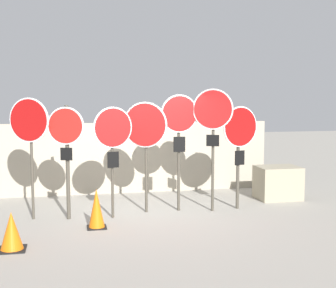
{
  "coord_description": "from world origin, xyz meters",
  "views": [
    {
      "loc": [
        -1.44,
        -9.46,
        2.47
      ],
      "look_at": [
        0.55,
        0.0,
        1.46
      ],
      "focal_mm": 50.0,
      "sensor_mm": 36.0,
      "label": 1
    }
  ],
  "objects_px": {
    "stop_sign_2": "(113,135)",
    "traffic_cone_0": "(12,231)",
    "stop_sign_3": "(145,130)",
    "stop_sign_4": "(179,125)",
    "stop_sign_6": "(240,135)",
    "stop_sign_1": "(66,140)",
    "storage_crate": "(278,183)",
    "stop_sign_0": "(29,127)",
    "stop_sign_5": "(213,120)",
    "traffic_cone_1": "(96,209)"
  },
  "relations": [
    {
      "from": "stop_sign_1",
      "to": "stop_sign_5",
      "type": "distance_m",
      "value": 3.03
    },
    {
      "from": "stop_sign_5",
      "to": "traffic_cone_0",
      "type": "distance_m",
      "value": 4.57
    },
    {
      "from": "stop_sign_0",
      "to": "stop_sign_5",
      "type": "relative_size",
      "value": 0.93
    },
    {
      "from": "stop_sign_0",
      "to": "traffic_cone_0",
      "type": "xyz_separation_m",
      "value": [
        -0.17,
        -1.84,
        -1.54
      ]
    },
    {
      "from": "traffic_cone_0",
      "to": "storage_crate",
      "type": "xyz_separation_m",
      "value": [
        5.79,
        2.6,
        0.08
      ]
    },
    {
      "from": "stop_sign_3",
      "to": "stop_sign_4",
      "type": "relative_size",
      "value": 0.94
    },
    {
      "from": "storage_crate",
      "to": "stop_sign_0",
      "type": "bearing_deg",
      "value": -172.31
    },
    {
      "from": "stop_sign_1",
      "to": "storage_crate",
      "type": "relative_size",
      "value": 2.29
    },
    {
      "from": "stop_sign_6",
      "to": "traffic_cone_0",
      "type": "distance_m",
      "value": 5.05
    },
    {
      "from": "stop_sign_2",
      "to": "traffic_cone_1",
      "type": "relative_size",
      "value": 3.03
    },
    {
      "from": "stop_sign_1",
      "to": "stop_sign_5",
      "type": "bearing_deg",
      "value": 19.79
    },
    {
      "from": "stop_sign_4",
      "to": "storage_crate",
      "type": "bearing_deg",
      "value": 13.37
    },
    {
      "from": "stop_sign_0",
      "to": "stop_sign_2",
      "type": "xyz_separation_m",
      "value": [
        1.61,
        -0.23,
        -0.17
      ]
    },
    {
      "from": "stop_sign_2",
      "to": "stop_sign_5",
      "type": "height_order",
      "value": "stop_sign_5"
    },
    {
      "from": "stop_sign_6",
      "to": "traffic_cone_0",
      "type": "relative_size",
      "value": 3.58
    },
    {
      "from": "stop_sign_2",
      "to": "stop_sign_3",
      "type": "bearing_deg",
      "value": 7.94
    },
    {
      "from": "stop_sign_2",
      "to": "stop_sign_6",
      "type": "height_order",
      "value": "stop_sign_2"
    },
    {
      "from": "stop_sign_0",
      "to": "stop_sign_3",
      "type": "height_order",
      "value": "stop_sign_0"
    },
    {
      "from": "stop_sign_6",
      "to": "stop_sign_3",
      "type": "bearing_deg",
      "value": 159.5
    },
    {
      "from": "stop_sign_5",
      "to": "storage_crate",
      "type": "height_order",
      "value": "stop_sign_5"
    },
    {
      "from": "stop_sign_3",
      "to": "stop_sign_4",
      "type": "height_order",
      "value": "stop_sign_4"
    },
    {
      "from": "stop_sign_4",
      "to": "storage_crate",
      "type": "relative_size",
      "value": 2.5
    },
    {
      "from": "stop_sign_0",
      "to": "stop_sign_3",
      "type": "bearing_deg",
      "value": 31.8
    },
    {
      "from": "stop_sign_2",
      "to": "storage_crate",
      "type": "bearing_deg",
      "value": -3.36
    },
    {
      "from": "traffic_cone_1",
      "to": "stop_sign_4",
      "type": "bearing_deg",
      "value": 27.44
    },
    {
      "from": "stop_sign_2",
      "to": "traffic_cone_0",
      "type": "relative_size",
      "value": 3.6
    },
    {
      "from": "stop_sign_1",
      "to": "storage_crate",
      "type": "bearing_deg",
      "value": 29.36
    },
    {
      "from": "storage_crate",
      "to": "traffic_cone_0",
      "type": "bearing_deg",
      "value": -155.8
    },
    {
      "from": "stop_sign_0",
      "to": "stop_sign_2",
      "type": "relative_size",
      "value": 1.08
    },
    {
      "from": "stop_sign_2",
      "to": "traffic_cone_1",
      "type": "distance_m",
      "value": 1.5
    },
    {
      "from": "storage_crate",
      "to": "stop_sign_3",
      "type": "bearing_deg",
      "value": -168.75
    },
    {
      "from": "stop_sign_2",
      "to": "stop_sign_3",
      "type": "height_order",
      "value": "stop_sign_3"
    },
    {
      "from": "stop_sign_4",
      "to": "stop_sign_1",
      "type": "bearing_deg",
      "value": -175.58
    },
    {
      "from": "stop_sign_4",
      "to": "traffic_cone_1",
      "type": "relative_size",
      "value": 3.36
    },
    {
      "from": "stop_sign_5",
      "to": "storage_crate",
      "type": "distance_m",
      "value": 2.61
    },
    {
      "from": "stop_sign_4",
      "to": "stop_sign_2",
      "type": "bearing_deg",
      "value": -168.35
    },
    {
      "from": "stop_sign_1",
      "to": "stop_sign_4",
      "type": "bearing_deg",
      "value": 24.59
    },
    {
      "from": "stop_sign_3",
      "to": "traffic_cone_1",
      "type": "relative_size",
      "value": 3.15
    },
    {
      "from": "stop_sign_3",
      "to": "stop_sign_6",
      "type": "xyz_separation_m",
      "value": [
        2.04,
        -0.11,
        -0.13
      ]
    },
    {
      "from": "stop_sign_0",
      "to": "stop_sign_2",
      "type": "bearing_deg",
      "value": 21.18
    },
    {
      "from": "stop_sign_1",
      "to": "traffic_cone_1",
      "type": "distance_m",
      "value": 1.52
    },
    {
      "from": "stop_sign_0",
      "to": "stop_sign_5",
      "type": "bearing_deg",
      "value": 27.85
    },
    {
      "from": "stop_sign_6",
      "to": "storage_crate",
      "type": "distance_m",
      "value": 1.92
    },
    {
      "from": "stop_sign_4",
      "to": "traffic_cone_0",
      "type": "height_order",
      "value": "stop_sign_4"
    },
    {
      "from": "stop_sign_0",
      "to": "stop_sign_2",
      "type": "height_order",
      "value": "stop_sign_0"
    },
    {
      "from": "stop_sign_3",
      "to": "stop_sign_5",
      "type": "height_order",
      "value": "stop_sign_5"
    },
    {
      "from": "stop_sign_4",
      "to": "stop_sign_6",
      "type": "relative_size",
      "value": 1.11
    },
    {
      "from": "stop_sign_3",
      "to": "stop_sign_2",
      "type": "bearing_deg",
      "value": -127.59
    },
    {
      "from": "stop_sign_2",
      "to": "stop_sign_5",
      "type": "distance_m",
      "value": 2.13
    },
    {
      "from": "stop_sign_3",
      "to": "stop_sign_6",
      "type": "height_order",
      "value": "stop_sign_3"
    }
  ]
}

